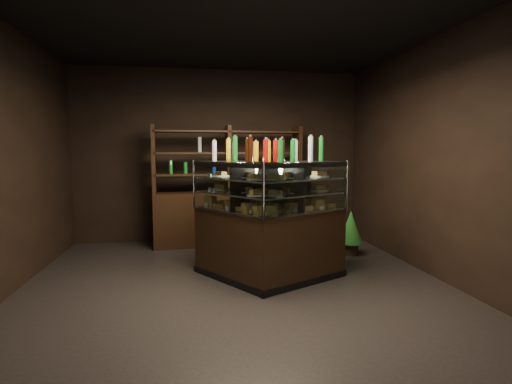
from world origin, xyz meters
TOP-DOWN VIEW (x-y plane):
  - ground at (0.00, 0.00)m, footprint 5.00×5.00m
  - room_shell at (0.00, 0.00)m, footprint 5.02×5.02m
  - display_case at (0.41, 0.12)m, footprint 1.92×1.49m
  - food_display at (0.41, 0.11)m, footprint 1.53×1.12m
  - bottles_top at (0.41, 0.12)m, footprint 1.36×0.98m
  - potted_conifer at (1.88, 1.05)m, footprint 0.36×0.36m
  - back_shelving at (0.11, 2.05)m, footprint 2.50×0.55m

SIDE VIEW (x-z plane):
  - ground at x=0.00m, z-range 0.00..0.00m
  - potted_conifer at x=1.88m, z-range 0.06..0.83m
  - display_case at x=0.41m, z-range -0.24..1.22m
  - back_shelving at x=0.11m, z-range -0.39..1.61m
  - food_display at x=0.41m, z-range 0.86..1.31m
  - bottles_top at x=0.41m, z-range 1.45..1.75m
  - room_shell at x=0.00m, z-range 0.44..3.45m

